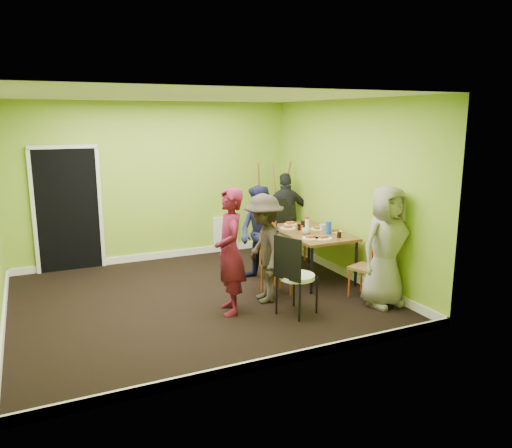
{
  "coord_description": "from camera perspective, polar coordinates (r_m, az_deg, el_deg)",
  "views": [
    {
      "loc": [
        -2.07,
        -6.46,
        2.54
      ],
      "look_at": [
        0.92,
        0.0,
        1.0
      ],
      "focal_mm": 35.0,
      "sensor_mm": 36.0,
      "label": 1
    }
  ],
  "objects": [
    {
      "name": "room_walls",
      "position": [
        6.99,
        -7.16,
        -0.72
      ],
      "size": [
        5.04,
        4.54,
        2.82
      ],
      "color": "#8FB72F",
      "rests_on": "ground"
    },
    {
      "name": "person_left_near",
      "position": [
        6.89,
        0.9,
        -2.8
      ],
      "size": [
        0.74,
        1.07,
        1.52
      ],
      "primitive_type": "imported",
      "rotation": [
        0.0,
        0.0,
        -1.76
      ],
      "color": "#2D261E",
      "rests_on": "ground"
    },
    {
      "name": "chair_back_end",
      "position": [
        9.03,
        3.36,
        0.87
      ],
      "size": [
        0.51,
        0.58,
        1.09
      ],
      "rotation": [
        0.0,
        0.0,
        3.28
      ],
      "color": "#E25215",
      "rests_on": "ground"
    },
    {
      "name": "person_back_end",
      "position": [
        9.18,
        3.44,
        1.06
      ],
      "size": [
        0.96,
        0.57,
        1.54
      ],
      "primitive_type": "imported",
      "rotation": [
        0.0,
        0.0,
        2.92
      ],
      "color": "black",
      "rests_on": "ground"
    },
    {
      "name": "plate_near_right",
      "position": [
        7.51,
        6.24,
        -1.61
      ],
      "size": [
        0.25,
        0.25,
        0.01
      ],
      "primitive_type": "cylinder",
      "color": "white",
      "rests_on": "dining_table"
    },
    {
      "name": "chair_left_near",
      "position": [
        7.21,
        1.8,
        -4.23
      ],
      "size": [
        0.38,
        0.37,
        0.89
      ],
      "rotation": [
        0.0,
        0.0,
        -1.56
      ],
      "color": "#E25215",
      "rests_on": "ground"
    },
    {
      "name": "glass_back",
      "position": [
        8.28,
        5.38,
        0.01
      ],
      "size": [
        0.07,
        0.07,
        0.1
      ],
      "primitive_type": "cylinder",
      "color": "black",
      "rests_on": "dining_table"
    },
    {
      "name": "plate_near_left",
      "position": [
        8.16,
        3.68,
        -0.46
      ],
      "size": [
        0.26,
        0.26,
        0.01
      ],
      "primitive_type": "cylinder",
      "color": "white",
      "rests_on": "dining_table"
    },
    {
      "name": "plate_far_back",
      "position": [
        8.45,
        3.96,
        -0.02
      ],
      "size": [
        0.22,
        0.22,
        0.01
      ],
      "primitive_type": "cylinder",
      "color": "white",
      "rests_on": "dining_table"
    },
    {
      "name": "dining_table",
      "position": [
        7.97,
        6.28,
        -1.26
      ],
      "size": [
        0.9,
        1.5,
        0.75
      ],
      "color": "black",
      "rests_on": "ground"
    },
    {
      "name": "easel",
      "position": [
        9.29,
        1.84,
        1.78
      ],
      "size": [
        0.7,
        0.66,
        1.74
      ],
      "color": "brown",
      "rests_on": "ground"
    },
    {
      "name": "glass_front",
      "position": [
        7.62,
        9.48,
        -1.22
      ],
      "size": [
        0.06,
        0.06,
        0.09
      ],
      "primitive_type": "cylinder",
      "color": "black",
      "rests_on": "dining_table"
    },
    {
      "name": "ground",
      "position": [
        7.24,
        -6.67,
        -8.41
      ],
      "size": [
        5.0,
        5.0,
        0.0
      ],
      "primitive_type": "plane",
      "color": "black",
      "rests_on": "ground"
    },
    {
      "name": "thermos",
      "position": [
        7.83,
        5.87,
        -0.21
      ],
      "size": [
        0.06,
        0.06,
        0.23
      ],
      "primitive_type": "cylinder",
      "color": "white",
      "rests_on": "dining_table"
    },
    {
      "name": "orange_bottle",
      "position": [
        8.01,
        5.27,
        -0.47
      ],
      "size": [
        0.04,
        0.04,
        0.08
      ],
      "primitive_type": "cylinder",
      "color": "#E25215",
      "rests_on": "dining_table"
    },
    {
      "name": "cup_a",
      "position": [
        7.76,
        5.71,
        -0.82
      ],
      "size": [
        0.12,
        0.12,
        0.1
      ],
      "primitive_type": "imported",
      "color": "white",
      "rests_on": "dining_table"
    },
    {
      "name": "chair_bentwood",
      "position": [
        6.44,
        4.31,
        -5.46
      ],
      "size": [
        0.55,
        0.54,
        1.07
      ],
      "rotation": [
        0.0,
        0.0,
        -1.16
      ],
      "color": "black",
      "rests_on": "ground"
    },
    {
      "name": "chair_front_end",
      "position": [
        7.22,
        12.98,
        -4.35
      ],
      "size": [
        0.5,
        0.5,
        0.93
      ],
      "rotation": [
        0.0,
        0.0,
        0.37
      ],
      "color": "#E25215",
      "rests_on": "ground"
    },
    {
      "name": "person_left_far",
      "position": [
        7.69,
        0.5,
        -1.22
      ],
      "size": [
        0.82,
        0.9,
        1.51
      ],
      "primitive_type": "imported",
      "rotation": [
        0.0,
        0.0,
        -1.15
      ],
      "color": "#161738",
      "rests_on": "ground"
    },
    {
      "name": "plate_wall_front",
      "position": [
        7.99,
        8.9,
        -0.86
      ],
      "size": [
        0.25,
        0.25,
        0.01
      ],
      "primitive_type": "cylinder",
      "color": "white",
      "rests_on": "dining_table"
    },
    {
      "name": "blue_bottle",
      "position": [
        7.82,
        8.3,
        -0.4
      ],
      "size": [
        0.08,
        0.08,
        0.2
      ],
      "primitive_type": "cylinder",
      "color": "blue",
      "rests_on": "dining_table"
    },
    {
      "name": "person_front_end",
      "position": [
        6.94,
        14.67,
        -2.5
      ],
      "size": [
        0.85,
        0.59,
        1.65
      ],
      "primitive_type": "imported",
      "rotation": [
        0.0,
        0.0,
        0.08
      ],
      "color": "gray",
      "rests_on": "ground"
    },
    {
      "name": "chair_left_far",
      "position": [
        7.75,
        1.99,
        -2.55
      ],
      "size": [
        0.48,
        0.48,
        1.01
      ],
      "rotation": [
        0.0,
        0.0,
        -1.42
      ],
      "color": "#E25215",
      "rests_on": "ground"
    },
    {
      "name": "plate_far_front",
      "position": [
        7.53,
        7.69,
        -1.62
      ],
      "size": [
        0.27,
        0.27,
        0.01
      ],
      "primitive_type": "cylinder",
      "color": "white",
      "rests_on": "dining_table"
    },
    {
      "name": "cup_b",
      "position": [
        8.08,
        7.57,
        -0.37
      ],
      "size": [
        0.1,
        0.1,
        0.09
      ],
      "primitive_type": "imported",
      "color": "white",
      "rests_on": "dining_table"
    },
    {
      "name": "person_standing",
      "position": [
        6.47,
        -2.99,
        -3.16
      ],
      "size": [
        0.5,
        0.67,
        1.66
      ],
      "primitive_type": "imported",
      "rotation": [
        0.0,
        0.0,
        -1.76
      ],
      "color": "#5C0F27",
      "rests_on": "ground"
    },
    {
      "name": "plate_wall_back",
      "position": [
        8.13,
        7.08,
        -0.57
      ],
      "size": [
        0.23,
        0.23,
        0.01
      ],
      "primitive_type": "cylinder",
      "color": "white",
      "rests_on": "dining_table"
    },
    {
      "name": "glass_mid",
      "position": [
        8.04,
        4.98,
        -0.36
      ],
      "size": [
        0.06,
        0.06,
        0.1
      ],
      "primitive_type": "cylinder",
      "color": "black",
      "rests_on": "dining_table"
    }
  ]
}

